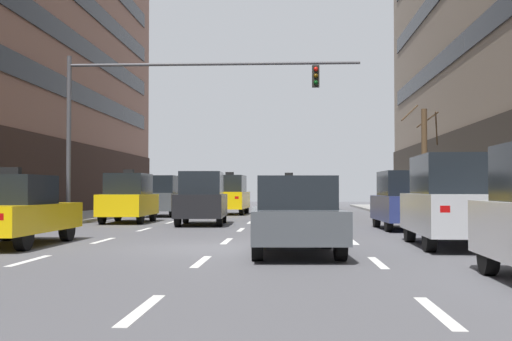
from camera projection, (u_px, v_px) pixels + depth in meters
ground_plane at (219, 248)px, 15.49m from camera, size 120.00×120.00×0.00m
lane_stripe_l1_s3 at (30, 261)px, 12.67m from camera, size 0.16×2.00×0.01m
lane_stripe_l1_s4 at (103, 241)px, 17.66m from camera, size 0.16×2.00×0.01m
lane_stripe_l1_s5 at (145, 229)px, 22.65m from camera, size 0.16×2.00×0.01m
lane_stripe_l1_s6 at (171, 222)px, 27.64m from camera, size 0.16×2.00×0.01m
lane_stripe_l1_s7 at (189, 217)px, 32.63m from camera, size 0.16×2.00×0.01m
lane_stripe_l1_s8 at (203, 214)px, 37.62m from camera, size 0.16×2.00×0.01m
lane_stripe_l1_s9 at (213, 211)px, 42.61m from camera, size 0.16×2.00×0.01m
lane_stripe_l1_s10 at (221, 209)px, 47.61m from camera, size 0.16×2.00×0.01m
lane_stripe_l2_s2 at (142, 309)px, 7.50m from camera, size 0.16×2.00×0.01m
lane_stripe_l2_s3 at (201, 262)px, 12.49m from camera, size 0.16×2.00×0.01m
lane_stripe_l2_s4 at (227, 241)px, 17.49m from camera, size 0.16×2.00×0.01m
lane_stripe_l2_s5 at (241, 230)px, 22.48m from camera, size 0.16×2.00×0.01m
lane_stripe_l2_s6 at (250, 222)px, 27.47m from camera, size 0.16×2.00×0.01m
lane_stripe_l2_s7 at (256, 217)px, 32.46m from camera, size 0.16×2.00×0.01m
lane_stripe_l2_s8 at (261, 214)px, 37.45m from camera, size 0.16×2.00×0.01m
lane_stripe_l2_s9 at (264, 211)px, 42.44m from camera, size 0.16×2.00×0.01m
lane_stripe_l2_s10 at (267, 209)px, 47.43m from camera, size 0.16×2.00×0.01m
lane_stripe_l3_s2 at (437, 312)px, 7.33m from camera, size 0.16×2.00×0.01m
lane_stripe_l3_s3 at (378, 263)px, 12.32m from camera, size 0.16×2.00×0.01m
lane_stripe_l3_s4 at (353, 242)px, 17.31m from camera, size 0.16×2.00×0.01m
lane_stripe_l3_s5 at (339, 230)px, 22.30m from camera, size 0.16×2.00×0.01m
lane_stripe_l3_s6 at (330, 223)px, 27.29m from camera, size 0.16×2.00×0.01m
lane_stripe_l3_s7 at (324, 218)px, 32.29m from camera, size 0.16×2.00×0.01m
lane_stripe_l3_s8 at (319, 214)px, 37.28m from camera, size 0.16×2.00×0.01m
lane_stripe_l3_s9 at (316, 211)px, 42.27m from camera, size 0.16×2.00×0.01m
lane_stripe_l3_s10 at (313, 209)px, 47.26m from camera, size 0.16×2.00×0.01m
car_driving_0 at (163, 196)px, 33.94m from camera, size 1.98×4.38×2.09m
car_driving_1 at (202, 198)px, 25.70m from camera, size 1.97×4.33×2.06m
taxi_driving_2 at (230, 195)px, 36.61m from camera, size 2.02×4.54×2.35m
car_driving_3 at (295, 216)px, 13.97m from camera, size 2.04×4.47×1.65m
taxi_driving_4 at (129, 198)px, 27.41m from camera, size 1.84×4.24×2.21m
taxi_driving_5 at (289, 196)px, 35.18m from camera, size 2.00×4.41×2.28m
taxi_driving_6 at (13, 211)px, 16.12m from camera, size 1.95×4.61×1.91m
car_parked_1 at (453, 201)px, 15.79m from camera, size 2.01×4.58×2.20m
car_parked_2 at (404, 200)px, 22.64m from camera, size 1.83×4.18×2.00m
traffic_signal_0 at (161, 101)px, 25.83m from camera, size 11.52×0.35×6.51m
street_tree_0 at (424, 160)px, 31.75m from camera, size 1.90×1.87×5.47m
pedestrian_0 at (443, 198)px, 25.06m from camera, size 0.53×0.22×1.57m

